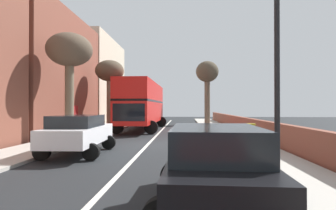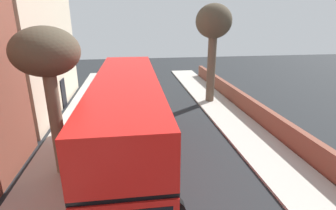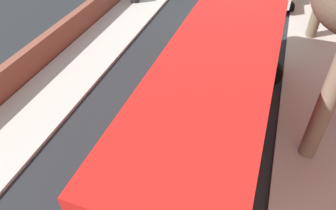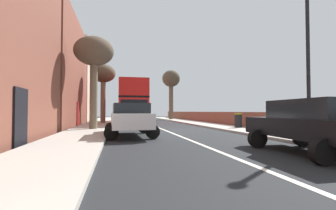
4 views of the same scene
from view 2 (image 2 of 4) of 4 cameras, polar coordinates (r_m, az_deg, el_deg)
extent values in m
cube|color=beige|center=(20.48, -29.27, 12.87)|extent=(4.00, 11.52, 10.10)
cube|color=black|center=(20.52, -22.21, 2.44)|extent=(0.08, 1.10, 2.10)
cube|color=red|center=(11.45, -8.72, -6.08)|extent=(2.67, 11.34, 1.70)
cube|color=black|center=(11.09, -8.95, -1.72)|extent=(2.69, 11.23, 0.16)
cube|color=red|center=(10.83, -9.17, 2.40)|extent=(2.67, 11.34, 1.50)
cylinder|color=black|center=(15.42, -3.62, -3.47)|extent=(1.00, 0.32, 1.00)
cylinder|color=black|center=(15.47, -13.13, -3.87)|extent=(1.00, 0.32, 1.00)
cylinder|color=brown|center=(20.01, 9.61, 8.52)|extent=(0.64, 0.64, 5.48)
ellipsoid|color=#4C4233|center=(19.72, 10.14, 17.90)|extent=(2.62, 2.62, 2.45)
cylinder|color=#7A6B56|center=(11.25, -23.61, -3.33)|extent=(0.51, 0.51, 4.53)
ellipsoid|color=#4C4233|center=(10.61, -25.56, 10.67)|extent=(2.48, 2.48, 1.84)
camera|label=1|loc=(14.54, 153.36, -34.30)|focal=29.39mm
camera|label=3|loc=(17.99, -12.91, 23.02)|focal=34.15mm
camera|label=4|loc=(14.73, 177.65, -38.65)|focal=24.18mm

